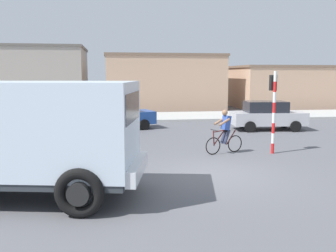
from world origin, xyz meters
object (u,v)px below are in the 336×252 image
at_px(traffic_light_pole, 273,101).
at_px(truck_foreground, 30,132).
at_px(car_white_mid, 45,126).
at_px(car_far_side, 117,115).
at_px(cyclist, 225,132).
at_px(car_red_near, 267,115).

bearing_deg(traffic_light_pole, truck_foreground, -152.74).
relative_size(truck_foreground, car_white_mid, 1.44).
bearing_deg(car_far_side, truck_foreground, -101.17).
xyz_separation_m(cyclist, car_far_side, (-4.06, 7.12, -0.05)).
xyz_separation_m(truck_foreground, car_far_side, (2.28, 11.56, -0.85)).
bearing_deg(traffic_light_pole, car_white_mid, 159.94).
bearing_deg(traffic_light_pole, cyclist, 173.73).
bearing_deg(car_white_mid, truck_foreground, -82.88).
xyz_separation_m(cyclist, car_white_mid, (-7.28, 3.14, -0.05)).
xyz_separation_m(truck_foreground, car_white_mid, (-0.94, 7.57, -0.85)).
distance_m(car_red_near, car_white_mid, 11.77).
distance_m(car_red_near, car_far_side, 8.37).
distance_m(truck_foreground, car_white_mid, 7.68).
height_order(traffic_light_pole, car_far_side, traffic_light_pole).
relative_size(truck_foreground, car_red_near, 1.40).
relative_size(car_red_near, car_far_side, 0.96).
xyz_separation_m(truck_foreground, cyclist, (6.34, 4.43, -0.80)).
relative_size(traffic_light_pole, car_red_near, 0.78).
relative_size(truck_foreground, traffic_light_pole, 1.81).
bearing_deg(cyclist, car_red_near, 53.80).
distance_m(car_white_mid, car_far_side, 5.13).
bearing_deg(car_white_mid, car_far_side, 51.02).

